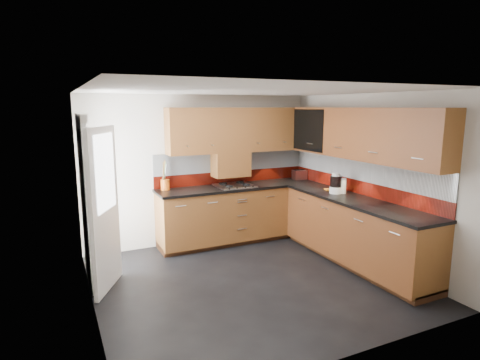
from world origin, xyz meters
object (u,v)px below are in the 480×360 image
utensil_pot (165,184)px  toaster (300,175)px  gas_hob (235,185)px  food_processor (336,184)px

utensil_pot → toaster: (2.40, -0.11, -0.02)m
gas_hob → toaster: toaster is taller
utensil_pot → food_processor: size_ratio=1.56×
toaster → food_processor: (-0.16, -1.21, 0.05)m
utensil_pot → toaster: utensil_pot is taller
toaster → food_processor: 1.22m
toaster → food_processor: size_ratio=0.81×
utensil_pot → food_processor: bearing=-30.6°
gas_hob → toaster: bearing=3.7°
utensil_pot → gas_hob: bearing=-10.1°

